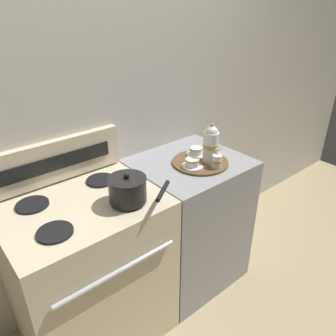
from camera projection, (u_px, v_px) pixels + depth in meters
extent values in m
plane|color=tan|center=(144.00, 299.00, 2.25)|extent=(6.00, 6.00, 0.00)
cube|color=beige|center=(105.00, 136.00, 1.97)|extent=(6.00, 0.05, 2.20)
cube|color=beige|center=(91.00, 273.00, 1.84)|extent=(0.79, 0.61, 0.93)
cylinder|color=silver|center=(119.00, 271.00, 1.50)|extent=(0.64, 0.02, 0.02)
cylinder|color=black|center=(32.00, 205.00, 1.61)|extent=(0.16, 0.16, 0.01)
cylinder|color=black|center=(101.00, 180.00, 1.83)|extent=(0.16, 0.16, 0.01)
cylinder|color=black|center=(55.00, 232.00, 1.42)|extent=(0.16, 0.16, 0.01)
cylinder|color=black|center=(128.00, 201.00, 1.64)|extent=(0.16, 0.16, 0.01)
cube|color=beige|center=(54.00, 161.00, 1.76)|extent=(0.78, 0.05, 0.23)
cube|color=black|center=(56.00, 163.00, 1.74)|extent=(0.64, 0.01, 0.08)
cube|color=#939399|center=(188.00, 221.00, 2.27)|extent=(0.68, 0.61, 0.93)
cylinder|color=black|center=(128.00, 190.00, 1.61)|extent=(0.19, 0.19, 0.12)
cylinder|color=black|center=(127.00, 179.00, 1.58)|extent=(0.19, 0.19, 0.01)
sphere|color=black|center=(127.00, 176.00, 1.57)|extent=(0.03, 0.03, 0.03)
cylinder|color=black|center=(163.00, 191.00, 1.55)|extent=(0.16, 0.12, 0.02)
cylinder|color=brown|center=(200.00, 162.00, 2.02)|extent=(0.35, 0.35, 0.01)
cylinder|color=white|center=(211.00, 147.00, 1.98)|extent=(0.09, 0.09, 0.19)
cylinder|color=gold|center=(211.00, 146.00, 1.97)|extent=(0.10, 0.10, 0.03)
sphere|color=white|center=(212.00, 132.00, 1.93)|extent=(0.08, 0.08, 0.08)
sphere|color=gold|center=(212.00, 125.00, 1.91)|extent=(0.02, 0.02, 0.02)
cone|color=white|center=(219.00, 149.00, 1.93)|extent=(0.03, 0.07, 0.06)
cylinder|color=white|center=(192.00, 166.00, 1.95)|extent=(0.13, 0.13, 0.01)
cylinder|color=white|center=(192.00, 162.00, 1.94)|extent=(0.08, 0.08, 0.05)
cylinder|color=gold|center=(192.00, 160.00, 1.93)|extent=(0.08, 0.08, 0.01)
cylinder|color=white|center=(196.00, 154.00, 2.10)|extent=(0.13, 0.13, 0.01)
cylinder|color=white|center=(196.00, 151.00, 2.09)|extent=(0.08, 0.08, 0.05)
cylinder|color=gold|center=(196.00, 148.00, 2.08)|extent=(0.08, 0.08, 0.01)
cylinder|color=white|center=(217.00, 161.00, 1.93)|extent=(0.06, 0.06, 0.08)
cylinder|color=gold|center=(217.00, 161.00, 1.93)|extent=(0.06, 0.06, 0.01)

